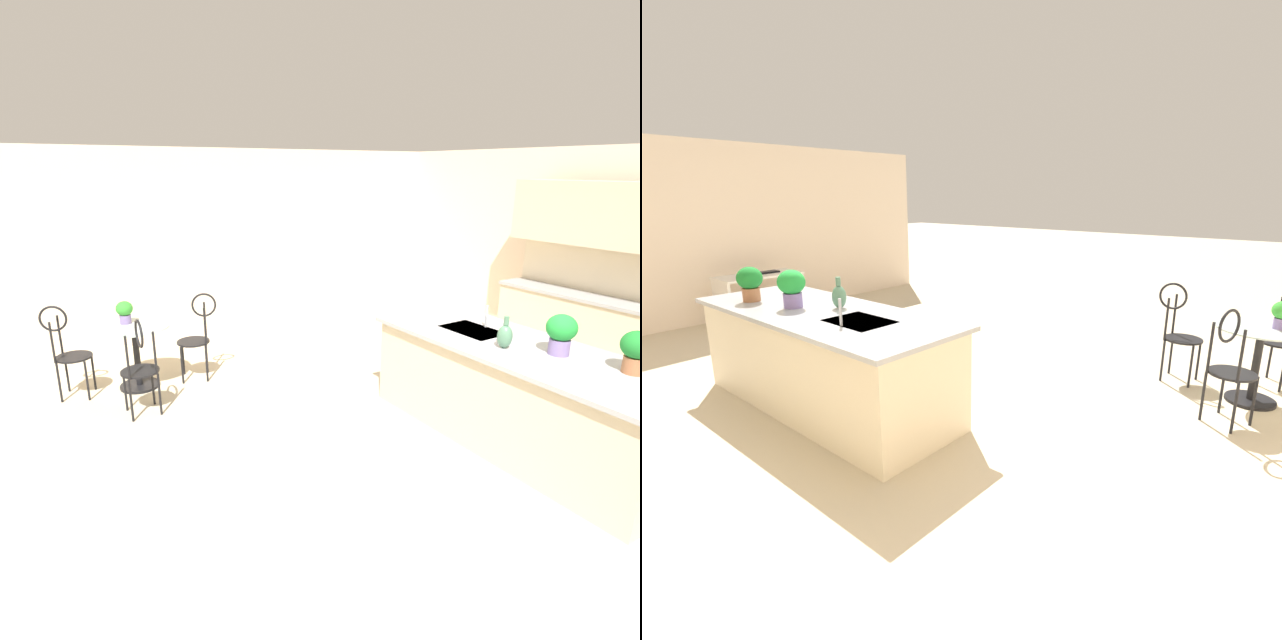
# 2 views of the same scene
# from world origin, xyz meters

# --- Properties ---
(ground_plane) EXTENTS (40.00, 40.00, 0.00)m
(ground_plane) POSITION_xyz_m (0.00, 0.00, 0.00)
(ground_plane) COLOR beige
(wall_left_window) EXTENTS (0.12, 7.80, 2.70)m
(wall_left_window) POSITION_xyz_m (-4.26, 0.00, 1.35)
(wall_left_window) COLOR beige
(wall_left_window) RESTS_ON ground
(kitchen_island) EXTENTS (2.80, 1.06, 0.92)m
(kitchen_island) POSITION_xyz_m (0.30, 0.85, 0.46)
(kitchen_island) COLOR beige
(kitchen_island) RESTS_ON ground
(back_counter_run) EXTENTS (2.44, 0.64, 1.52)m
(back_counter_run) POSITION_xyz_m (-0.40, 3.21, 0.49)
(back_counter_run) COLOR beige
(back_counter_run) RESTS_ON ground
(upper_cabinet_run) EXTENTS (2.40, 0.36, 0.76)m
(upper_cabinet_run) POSITION_xyz_m (-0.40, 3.18, 1.90)
(upper_cabinet_run) COLOR beige
(upper_cabinet_run) RESTS_ON back_counter_run
(bistro_table) EXTENTS (0.80, 0.80, 0.74)m
(bistro_table) POSITION_xyz_m (-2.73, -1.81, 0.45)
(bistro_table) COLOR black
(bistro_table) RESTS_ON ground
(chair_near_window) EXTENTS (0.49, 0.52, 1.04)m
(chair_near_window) POSITION_xyz_m (-2.85, -2.50, 0.57)
(chair_near_window) COLOR black
(chair_near_window) RESTS_ON ground
(chair_by_island) EXTENTS (0.49, 0.52, 1.04)m
(chair_by_island) POSITION_xyz_m (-2.62, -1.12, 0.57)
(chair_by_island) COLOR black
(chair_by_island) RESTS_ON ground
(chair_toward_desk) EXTENTS (0.48, 0.38, 1.04)m
(chair_toward_desk) POSITION_xyz_m (-1.98, -1.93, 0.57)
(chair_toward_desk) COLOR black
(chair_toward_desk) RESTS_ON ground
(sink_faucet) EXTENTS (0.02, 0.02, 0.22)m
(sink_faucet) POSITION_xyz_m (-0.25, 1.03, 1.03)
(sink_faucet) COLOR #B2B5BA
(sink_faucet) RESTS_ON kitchen_island
(potted_plant_on_table) EXTENTS (0.18, 0.18, 0.26)m
(potted_plant_on_table) POSITION_xyz_m (-2.86, -1.87, 0.89)
(potted_plant_on_table) COLOR #7A669E
(potted_plant_on_table) RESTS_ON bistro_table
(potted_plant_counter_near) EXTENTS (0.25, 0.25, 0.35)m
(potted_plant_counter_near) POSITION_xyz_m (0.60, 0.95, 1.12)
(potted_plant_counter_near) COLOR #7A669E
(potted_plant_counter_near) RESTS_ON kitchen_island
(potted_plant_counter_far) EXTENTS (0.24, 0.24, 0.34)m
(potted_plant_counter_far) POSITION_xyz_m (1.15, 1.06, 1.11)
(potted_plant_counter_far) COLOR #9E603D
(potted_plant_counter_far) RESTS_ON kitchen_island
(vase_on_counter) EXTENTS (0.13, 0.13, 0.29)m
(vase_on_counter) POSITION_xyz_m (0.25, 0.69, 1.03)
(vase_on_counter) COLOR #4C7A5B
(vase_on_counter) RESTS_ON kitchen_island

